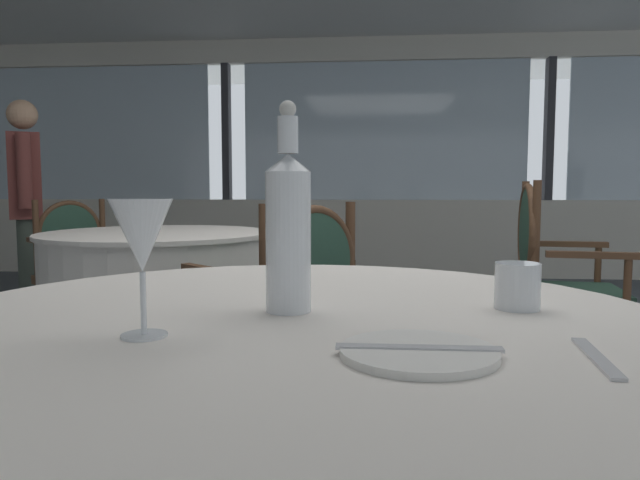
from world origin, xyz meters
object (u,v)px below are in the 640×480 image
(wine_glass, at_px, (142,238))
(diner_person_1, at_px, (26,201))
(side_plate, at_px, (419,352))
(dining_chair_0_0, at_px, (79,261))
(dining_chair_1_0, at_px, (553,271))
(water_bottle, at_px, (288,227))
(dining_chair_0_1, at_px, (288,306))
(water_tumbler, at_px, (518,286))

(wine_glass, height_order, diner_person_1, diner_person_1)
(side_plate, relative_size, dining_chair_0_0, 0.22)
(side_plate, bearing_deg, dining_chair_1_0, 69.21)
(side_plate, distance_m, water_bottle, 0.34)
(side_plate, height_order, dining_chair_1_0, dining_chair_1_0)
(side_plate, distance_m, dining_chair_0_1, 1.41)
(side_plate, xyz_separation_m, dining_chair_0_1, (-0.36, 1.35, -0.22))
(diner_person_1, bearing_deg, water_tumbler, -78.14)
(water_bottle, bearing_deg, water_tumbler, 7.92)
(diner_person_1, bearing_deg, dining_chair_1_0, -48.92)
(dining_chair_1_0, bearing_deg, diner_person_1, 169.87)
(water_tumbler, distance_m, dining_chair_0_1, 1.21)
(side_plate, height_order, dining_chair_0_1, dining_chair_0_1)
(dining_chair_0_1, height_order, dining_chair_1_0, dining_chair_1_0)
(water_bottle, xyz_separation_m, wine_glass, (-0.18, -0.19, -0.00))
(dining_chair_0_0, xyz_separation_m, diner_person_1, (-0.62, 0.48, 0.35))
(wine_glass, distance_m, dining_chair_0_1, 1.33)
(dining_chair_0_1, bearing_deg, dining_chair_0_0, -0.00)
(dining_chair_1_0, bearing_deg, dining_chair_0_0, 175.62)
(dining_chair_0_1, bearing_deg, side_plate, 146.10)
(dining_chair_1_0, bearing_deg, side_plate, -103.28)
(water_bottle, relative_size, diner_person_1, 0.22)
(dining_chair_1_0, distance_m, diner_person_1, 3.39)
(dining_chair_0_1, distance_m, diner_person_1, 2.73)
(side_plate, distance_m, wine_glass, 0.40)
(water_tumbler, relative_size, dining_chair_0_1, 0.09)
(wine_glass, distance_m, water_tumbler, 0.62)
(side_plate, distance_m, dining_chair_1_0, 2.23)
(wine_glass, bearing_deg, diner_person_1, 124.10)
(side_plate, bearing_deg, wine_glass, 170.65)
(wine_glass, relative_size, diner_person_1, 0.12)
(dining_chair_0_1, xyz_separation_m, dining_chair_1_0, (1.14, 0.73, 0.04))
(water_bottle, relative_size, dining_chair_1_0, 0.35)
(diner_person_1, bearing_deg, dining_chair_0_0, -68.90)
(dining_chair_1_0, bearing_deg, dining_chair_0_1, -140.02)
(water_bottle, bearing_deg, side_plate, -51.48)
(dining_chair_0_0, bearing_deg, dining_chair_1_0, 29.35)
(water_tumbler, bearing_deg, water_bottle, -172.08)
(dining_chair_0_1, bearing_deg, dining_chair_1_0, -106.29)
(side_plate, height_order, wine_glass, wine_glass)
(dining_chair_0_0, bearing_deg, diner_person_1, -176.38)
(water_tumbler, bearing_deg, dining_chair_0_0, 130.81)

